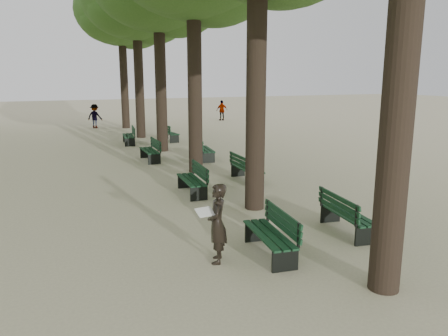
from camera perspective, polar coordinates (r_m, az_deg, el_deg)
name	(u,v)px	position (r m, az deg, el deg)	size (l,w,h in m)	color
ground	(253,258)	(8.94, 3.82, -11.63)	(120.00, 120.00, 0.00)	#C4BC94
tree_central_5	(121,11)	(31.03, -13.33, 19.29)	(6.00, 6.00, 9.95)	#33261C
bench_left_0	(269,242)	(8.99, 5.96, -9.64)	(0.77, 1.85, 0.92)	black
bench_left_1	(192,185)	(13.42, -4.23, -2.27)	(0.67, 1.83, 0.92)	black
bench_left_2	(150,155)	(18.79, -9.64, 1.74)	(0.57, 1.80, 0.92)	black
bench_left_3	(129,139)	(23.62, -12.34, 3.72)	(0.77, 1.85, 0.92)	black
bench_right_0	(347,222)	(10.53, 15.79, -6.75)	(0.79, 1.86, 0.92)	black
bench_right_1	(247,173)	(15.00, 3.00, -0.71)	(0.62, 1.81, 0.92)	black
bench_right_2	(205,153)	(18.88, -2.54, 1.94)	(0.79, 1.86, 0.92)	black
bench_right_3	(169,136)	(24.37, -7.19, 4.15)	(0.76, 1.85, 0.92)	black
man_with_map	(217,224)	(8.46, -0.88, -7.26)	(0.70, 0.70, 1.57)	black
pedestrian_c	(222,110)	(35.27, -0.27, 7.54)	(0.94, 0.32, 1.61)	#262628
pedestrian_b	(95,116)	(31.36, -16.51, 6.51)	(1.06, 0.33, 1.63)	#262628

